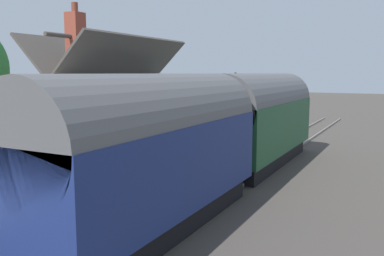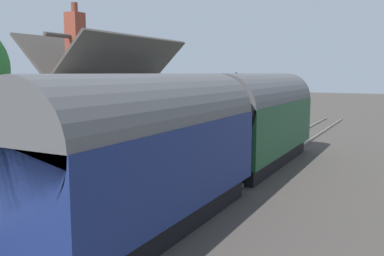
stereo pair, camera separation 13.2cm
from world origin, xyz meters
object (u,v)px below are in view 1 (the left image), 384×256
(bench_mid_platform, at_px, (197,129))
(bench_platform_end, at_px, (235,118))
(lamp_post_platform, at_px, (235,90))
(planter_bench_left, at_px, (204,125))
(station_building, at_px, (110,114))
(planter_edge_far, at_px, (196,119))
(train, at_px, (222,130))

(bench_mid_platform, distance_m, bench_platform_end, 5.85)
(bench_mid_platform, xyz_separation_m, lamp_post_platform, (2.84, -1.06, 2.00))
(planter_bench_left, height_order, lamp_post_platform, lamp_post_platform)
(station_building, height_order, planter_edge_far, station_building)
(train, distance_m, lamp_post_platform, 8.89)
(planter_bench_left, distance_m, planter_edge_far, 3.76)
(train, distance_m, station_building, 5.06)
(planter_edge_far, bearing_deg, planter_bench_left, -146.57)
(bench_mid_platform, distance_m, planter_edge_far, 5.17)
(bench_mid_platform, relative_size, bench_platform_end, 1.01)
(bench_mid_platform, height_order, planter_edge_far, bench_mid_platform)
(bench_platform_end, height_order, planter_bench_left, planter_bench_left)
(planter_bench_left, bearing_deg, lamp_post_platform, -44.53)
(lamp_post_platform, bearing_deg, train, -161.63)
(station_building, relative_size, bench_mid_platform, 4.82)
(planter_bench_left, bearing_deg, station_building, 172.97)
(bench_platform_end, xyz_separation_m, planter_bench_left, (-4.41, 0.19, 0.04))
(bench_platform_end, bearing_deg, lamp_post_platform, -158.62)
(bench_mid_platform, relative_size, lamp_post_platform, 0.40)
(planter_edge_far, bearing_deg, station_building, -173.51)
(bench_mid_platform, xyz_separation_m, bench_platform_end, (5.85, 0.12, 0.00))
(bench_mid_platform, bearing_deg, station_building, 168.27)
(station_building, distance_m, bench_platform_end, 11.76)
(planter_edge_far, bearing_deg, bench_platform_end, -60.73)
(station_building, relative_size, planter_bench_left, 7.49)
(train, relative_size, lamp_post_platform, 5.24)
(train, height_order, station_building, station_building)
(planter_edge_far, relative_size, lamp_post_platform, 0.24)
(station_building, bearing_deg, bench_mid_platform, -11.73)
(bench_mid_platform, relative_size, planter_edge_far, 1.65)
(train, bearing_deg, lamp_post_platform, 18.37)
(planter_edge_far, distance_m, lamp_post_platform, 4.36)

